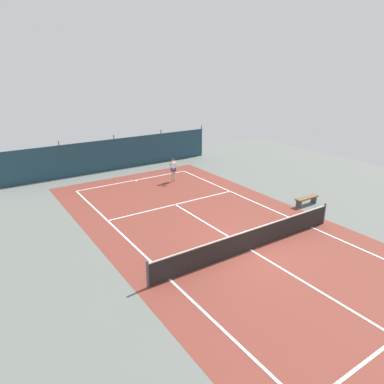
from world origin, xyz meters
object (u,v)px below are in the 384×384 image
(tennis_player, at_px, (173,168))
(courtside_bench, at_px, (307,199))
(tennis_ball_near_player, at_px, (178,170))
(tennis_net, at_px, (251,239))

(tennis_player, relative_size, courtside_bench, 1.03)
(tennis_player, height_order, tennis_ball_near_player, tennis_player)
(tennis_player, bearing_deg, tennis_net, 66.03)
(tennis_player, distance_m, courtside_bench, 9.05)
(tennis_net, distance_m, courtside_bench, 6.66)
(tennis_player, distance_m, tennis_ball_near_player, 2.85)
(tennis_net, xyz_separation_m, tennis_ball_near_player, (3.81, 12.26, -0.48))
(courtside_bench, bearing_deg, tennis_player, 117.51)
(tennis_net, distance_m, tennis_player, 10.38)
(tennis_net, bearing_deg, tennis_player, 78.12)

